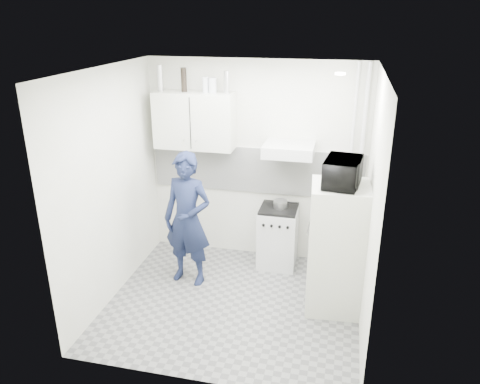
# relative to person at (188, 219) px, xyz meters

# --- Properties ---
(floor) EXTENTS (2.80, 2.80, 0.00)m
(floor) POSITION_rel_person_xyz_m (0.65, -0.37, -0.82)
(floor) COLOR slate
(floor) RESTS_ON ground
(ceiling) EXTENTS (2.80, 2.80, 0.00)m
(ceiling) POSITION_rel_person_xyz_m (0.65, -0.37, 1.78)
(ceiling) COLOR white
(ceiling) RESTS_ON wall_back
(wall_back) EXTENTS (2.80, 0.00, 2.80)m
(wall_back) POSITION_rel_person_xyz_m (0.65, 0.88, 0.48)
(wall_back) COLOR silver
(wall_back) RESTS_ON floor
(wall_left) EXTENTS (0.00, 2.60, 2.60)m
(wall_left) POSITION_rel_person_xyz_m (-0.75, -0.37, 0.48)
(wall_left) COLOR silver
(wall_left) RESTS_ON floor
(wall_right) EXTENTS (0.00, 2.60, 2.60)m
(wall_right) POSITION_rel_person_xyz_m (2.05, -0.37, 0.48)
(wall_right) COLOR silver
(wall_right) RESTS_ON floor
(person) EXTENTS (0.65, 0.48, 1.64)m
(person) POSITION_rel_person_xyz_m (0.00, 0.00, 0.00)
(person) COLOR #151C39
(person) RESTS_ON floor
(stove) EXTENTS (0.48, 0.48, 0.78)m
(stove) POSITION_rel_person_xyz_m (1.00, 0.63, -0.43)
(stove) COLOR silver
(stove) RESTS_ON floor
(fridge) EXTENTS (0.64, 0.64, 1.45)m
(fridge) POSITION_rel_person_xyz_m (1.75, -0.15, -0.09)
(fridge) COLOR silver
(fridge) RESTS_ON floor
(stove_top) EXTENTS (0.47, 0.47, 0.03)m
(stove_top) POSITION_rel_person_xyz_m (1.00, 0.63, -0.03)
(stove_top) COLOR black
(stove_top) RESTS_ON stove
(saucepan) EXTENTS (0.18, 0.18, 0.10)m
(saucepan) POSITION_rel_person_xyz_m (1.01, 0.64, 0.04)
(saucepan) COLOR silver
(saucepan) RESTS_ON stove_top
(microwave) EXTENTS (0.55, 0.41, 0.28)m
(microwave) POSITION_rel_person_xyz_m (1.75, -0.15, 0.77)
(microwave) COLOR black
(microwave) RESTS_ON fridge
(bottle_a) EXTENTS (0.07, 0.07, 0.31)m
(bottle_a) POSITION_rel_person_xyz_m (-0.53, 0.71, 1.54)
(bottle_a) COLOR silver
(bottle_a) RESTS_ON upper_cabinet
(bottle_c) EXTENTS (0.07, 0.07, 0.29)m
(bottle_c) POSITION_rel_person_xyz_m (-0.23, 0.71, 1.53)
(bottle_c) COLOR black
(bottle_c) RESTS_ON upper_cabinet
(canister_a) EXTENTS (0.07, 0.07, 0.19)m
(canister_a) POSITION_rel_person_xyz_m (0.05, 0.71, 1.48)
(canister_a) COLOR #B2B7BC
(canister_a) RESTS_ON upper_cabinet
(canister_b) EXTENTS (0.10, 0.10, 0.18)m
(canister_b) POSITION_rel_person_xyz_m (0.14, 0.71, 1.47)
(canister_b) COLOR #B2B7BC
(canister_b) RESTS_ON upper_cabinet
(bottle_e) EXTENTS (0.07, 0.07, 0.26)m
(bottle_e) POSITION_rel_person_xyz_m (0.31, 0.71, 1.51)
(bottle_e) COLOR silver
(bottle_e) RESTS_ON upper_cabinet
(upper_cabinet) EXTENTS (1.00, 0.35, 0.70)m
(upper_cabinet) POSITION_rel_person_xyz_m (-0.10, 0.71, 1.03)
(upper_cabinet) COLOR silver
(upper_cabinet) RESTS_ON wall_back
(range_hood) EXTENTS (0.60, 0.50, 0.14)m
(range_hood) POSITION_rel_person_xyz_m (1.10, 0.63, 0.75)
(range_hood) COLOR silver
(range_hood) RESTS_ON wall_back
(backsplash) EXTENTS (2.74, 0.03, 0.60)m
(backsplash) POSITION_rel_person_xyz_m (0.65, 0.87, 0.38)
(backsplash) COLOR white
(backsplash) RESTS_ON wall_back
(pipe_a) EXTENTS (0.05, 0.05, 2.60)m
(pipe_a) POSITION_rel_person_xyz_m (1.95, 0.80, 0.48)
(pipe_a) COLOR silver
(pipe_a) RESTS_ON floor
(pipe_b) EXTENTS (0.04, 0.04, 2.60)m
(pipe_b) POSITION_rel_person_xyz_m (1.83, 0.80, 0.48)
(pipe_b) COLOR silver
(pipe_b) RESTS_ON floor
(ceiling_spot_fixture) EXTENTS (0.10, 0.10, 0.02)m
(ceiling_spot_fixture) POSITION_rel_person_xyz_m (1.65, -0.17, 1.75)
(ceiling_spot_fixture) COLOR white
(ceiling_spot_fixture) RESTS_ON ceiling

